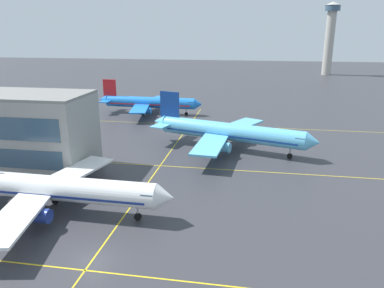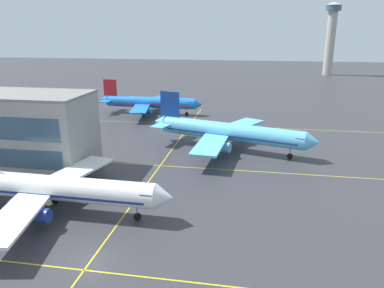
{
  "view_description": "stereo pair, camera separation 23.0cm",
  "coord_description": "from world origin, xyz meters",
  "px_view_note": "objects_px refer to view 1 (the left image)",
  "views": [
    {
      "loc": [
        17.47,
        -34.31,
        25.35
      ],
      "look_at": [
        5.83,
        34.39,
        3.85
      ],
      "focal_mm": 34.52,
      "sensor_mm": 36.0,
      "label": 1
    },
    {
      "loc": [
        17.69,
        -34.27,
        25.35
      ],
      "look_at": [
        5.83,
        34.39,
        3.85
      ],
      "focal_mm": 34.52,
      "sensor_mm": 36.0,
      "label": 2
    }
  ],
  "objects_px": {
    "airliner_second_row": "(228,132)",
    "control_tower": "(330,34)",
    "airliner_third_row": "(149,102)",
    "airliner_front_gate": "(52,188)"
  },
  "relations": [
    {
      "from": "airliner_second_row",
      "to": "control_tower",
      "type": "relative_size",
      "value": 0.92
    },
    {
      "from": "airliner_third_row",
      "to": "control_tower",
      "type": "bearing_deg",
      "value": 58.65
    },
    {
      "from": "airliner_front_gate",
      "to": "airliner_second_row",
      "type": "height_order",
      "value": "airliner_second_row"
    },
    {
      "from": "airliner_third_row",
      "to": "control_tower",
      "type": "height_order",
      "value": "control_tower"
    },
    {
      "from": "airliner_front_gate",
      "to": "airliner_third_row",
      "type": "height_order",
      "value": "airliner_front_gate"
    },
    {
      "from": "airliner_front_gate",
      "to": "airliner_second_row",
      "type": "xyz_separation_m",
      "value": [
        22.58,
        33.74,
        0.31
      ]
    },
    {
      "from": "airliner_third_row",
      "to": "control_tower",
      "type": "xyz_separation_m",
      "value": [
        74.36,
        122.07,
        19.97
      ]
    },
    {
      "from": "airliner_front_gate",
      "to": "airliner_third_row",
      "type": "xyz_separation_m",
      "value": [
        -4.85,
        66.62,
        -0.17
      ]
    },
    {
      "from": "airliner_front_gate",
      "to": "control_tower",
      "type": "distance_m",
      "value": 202.06
    },
    {
      "from": "airliner_second_row",
      "to": "airliner_third_row",
      "type": "distance_m",
      "value": 42.83
    }
  ]
}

